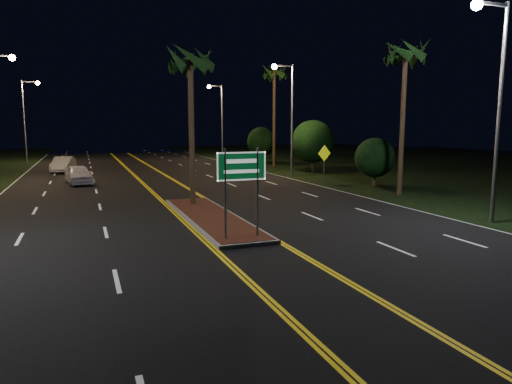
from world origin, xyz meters
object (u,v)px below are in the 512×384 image
streetlight_right_near (494,87)px  palm_median (190,61)px  palm_right_near (406,54)px  highway_sign (242,175)px  shrub_near (375,158)px  streetlight_left_far (27,112)px  median_island (211,217)px  shrub_far (261,142)px  car_near (79,173)px  streetlight_right_mid (288,107)px  warning_sign (324,158)px  shrub_mid (313,141)px  streetlight_right_far (219,113)px  car_far (63,163)px  palm_right_far (274,74)px

streetlight_right_near → palm_median: streetlight_right_near is taller
palm_right_near → streetlight_right_near: bearing=-103.3°
highway_sign → shrub_near: size_ratio=0.97×
highway_sign → streetlight_left_far: (-10.61, 41.20, 3.25)m
median_island → shrub_far: (13.80, 29.00, 2.25)m
median_island → car_near: (-5.53, 15.32, 0.71)m
streetlight_right_near → palm_right_near: (1.89, 8.00, 2.56)m
streetlight_right_mid → highway_sign: bearing=-118.9°
palm_right_near → warning_sign: bearing=102.8°
streetlight_right_mid → shrub_mid: 4.90m
car_near → streetlight_left_far: bearing=95.0°
warning_sign → streetlight_right_mid: bearing=82.7°
shrub_mid → car_near: bearing=-175.1°
streetlight_left_far → streetlight_right_mid: size_ratio=1.00×
palm_right_near → car_near: 23.06m
median_island → streetlight_right_far: 37.00m
shrub_mid → car_near: size_ratio=0.97×
streetlight_right_far → warning_sign: streetlight_right_far is taller
highway_sign → shrub_near: bearing=39.7°
palm_right_near → car_far: (-19.35, 21.78, -7.41)m
median_island → palm_right_far: size_ratio=1.00×
shrub_near → warning_sign: bearing=134.4°
streetlight_left_far → shrub_mid: streetlight_left_far is taller
palm_right_far → car_far: bearing=174.8°
median_island → streetlight_right_near: size_ratio=1.14×
streetlight_right_near → median_island: bearing=154.8°
shrub_far → palm_right_near: bearing=-92.9°
highway_sign → streetlight_right_mid: 22.18m
highway_sign → shrub_far: bearing=67.4°
median_island → car_far: car_far is taller
streetlight_right_near → highway_sign: bearing=175.7°
shrub_near → streetlight_right_near: bearing=-103.5°
streetlight_right_far → car_near: streetlight_right_far is taller
highway_sign → palm_median: (0.00, 7.70, 4.87)m
palm_median → warning_sign: size_ratio=3.05×
streetlight_right_far → palm_right_near: 32.16m
streetlight_right_far → shrub_near: (2.89, -28.00, -3.71)m
car_near → streetlight_right_mid: bearing=-9.3°
warning_sign → shrub_far: bearing=70.4°
streetlight_left_far → shrub_far: size_ratio=2.27×
palm_right_near → shrub_near: (1.00, 4.00, -6.27)m
streetlight_right_far → car_near: size_ratio=1.88×
palm_median → palm_right_far: (12.80, 19.50, 1.87)m
streetlight_right_far → palm_median: size_ratio=1.08×
streetlight_right_far → palm_median: streetlight_right_far is taller
highway_sign → warning_sign: bearing=51.3°
streetlight_right_near → shrub_far: size_ratio=2.27×
palm_right_far → highway_sign: bearing=-115.2°
median_island → car_near: 16.30m
streetlight_left_far → palm_right_near: bearing=-55.8°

